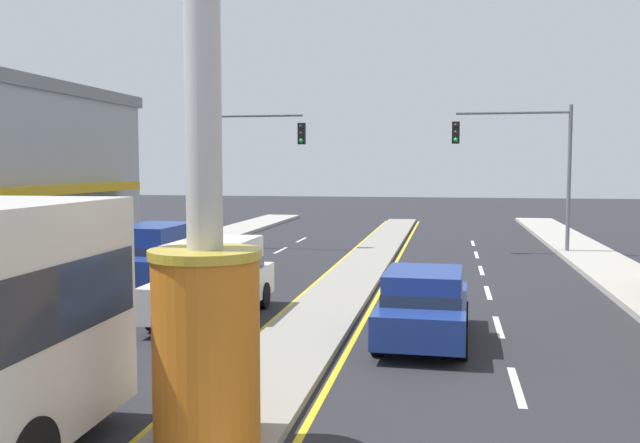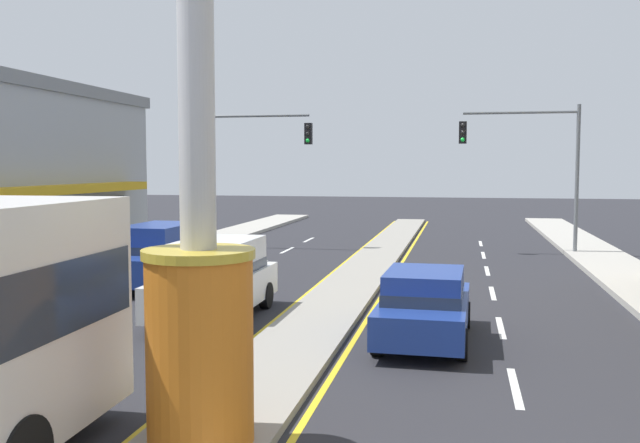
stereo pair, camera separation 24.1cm
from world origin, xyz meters
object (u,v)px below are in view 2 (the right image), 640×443
suv_near_left_lane (158,254)px  suv_mid_left_lane (216,278)px  traffic_light_left_side (246,154)px  traffic_light_right_side (533,153)px  sedan_far_right_lane (425,305)px  district_sign (197,155)px

suv_near_left_lane → suv_mid_left_lane: (3.30, -3.92, 0.00)m
traffic_light_left_side → traffic_light_right_side: (12.27, 0.28, 0.00)m
sedan_far_right_lane → traffic_light_left_side: bearing=119.8°
traffic_light_left_side → sedan_far_right_lane: (8.68, -15.15, -3.46)m
district_sign → traffic_light_right_side: (6.14, 21.68, 0.40)m
traffic_light_right_side → suv_near_left_lane: bearing=-139.7°
district_sign → traffic_light_left_side: bearing=106.0°
district_sign → sedan_far_right_lane: (2.55, 6.25, -3.05)m
suv_near_left_lane → suv_mid_left_lane: bearing=-49.9°
traffic_light_right_side → sedan_far_right_lane: bearing=-103.1°
traffic_light_left_side → suv_near_left_lane: traffic_light_left_side is taller
sedan_far_right_lane → suv_mid_left_lane: size_ratio=0.94×
sedan_far_right_lane → suv_near_left_lane: 9.90m
traffic_light_right_side → suv_near_left_lane: size_ratio=1.34×
traffic_light_left_side → traffic_light_right_side: same height
district_sign → traffic_light_right_side: 22.53m
traffic_light_left_side → suv_mid_left_lane: traffic_light_left_side is taller
sedan_far_right_lane → traffic_light_right_side: bearing=76.9°
suv_near_left_lane → traffic_light_left_side: bearing=91.7°
district_sign → suv_mid_left_lane: 8.49m
sedan_far_right_lane → suv_mid_left_lane: suv_mid_left_lane is taller
traffic_light_left_side → traffic_light_right_side: bearing=1.3°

